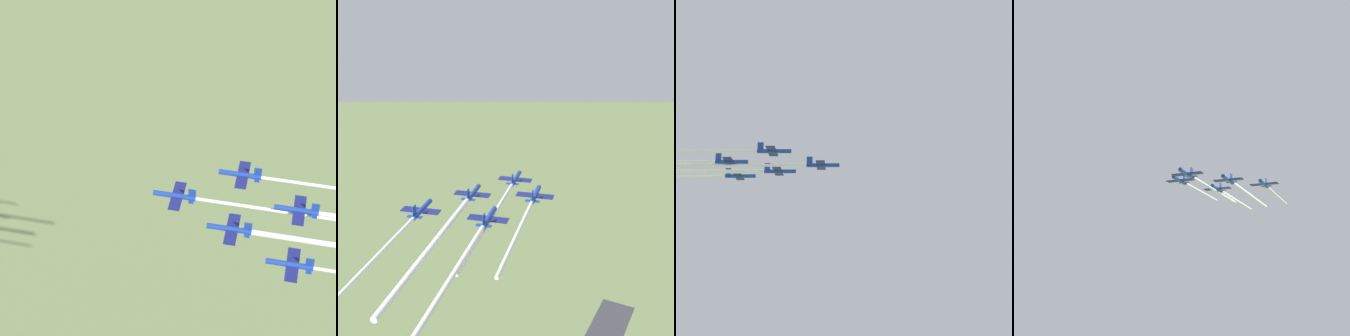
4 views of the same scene
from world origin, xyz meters
The scene contains 7 objects.
jet_0 centered at (-15.73, -31.30, 163.91)m, with size 10.38×10.13×3.56m.
jet_1 centered at (-6.10, -45.50, 164.46)m, with size 10.38×10.13×3.56m.
jet_2 centered at (1.35, -29.79, 165.85)m, with size 10.38×10.13×3.56m.
jet_3 centered at (3.52, -59.69, 165.38)m, with size 10.38×10.13×3.56m.
jet_4 centered at (10.98, -43.98, 165.16)m, with size 10.38×10.13×3.56m.
smoke_trail_0 centered at (10.24, -43.63, 163.86)m, with size 43.50×21.25×0.85m.
smoke_trail_2 centered at (21.54, -39.37, 165.80)m, with size 31.93×15.75×0.84m.
Camera 1 is at (-49.74, -164.74, 300.61)m, focal length 85.00 mm.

